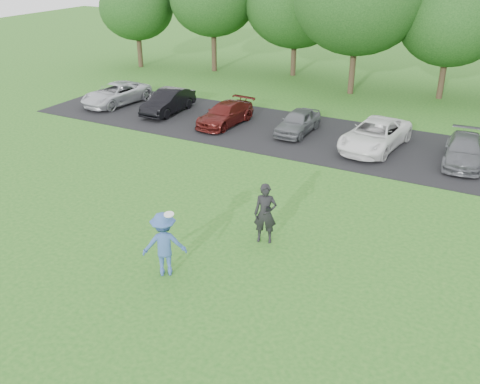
{
  "coord_description": "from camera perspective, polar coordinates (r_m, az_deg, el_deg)",
  "views": [
    {
      "loc": [
        7.22,
        -10.01,
        8.56
      ],
      "look_at": [
        0.0,
        3.5,
        1.3
      ],
      "focal_mm": 40.0,
      "sensor_mm": 36.0,
      "label": 1
    }
  ],
  "objects": [
    {
      "name": "ground",
      "position": [
        15.02,
        -6.4,
        -9.57
      ],
      "size": [
        100.0,
        100.0,
        0.0
      ],
      "primitive_type": "plane",
      "color": "#24631C",
      "rests_on": "ground"
    },
    {
      "name": "tree_row",
      "position": [
        33.46,
        19.07,
        17.81
      ],
      "size": [
        42.39,
        9.85,
        8.64
      ],
      "color": "#38281C",
      "rests_on": "ground"
    },
    {
      "name": "parking_lot",
      "position": [
        25.58,
        10.13,
        5.45
      ],
      "size": [
        32.0,
        6.5,
        0.03
      ],
      "primitive_type": "cube",
      "color": "black",
      "rests_on": "ground"
    },
    {
      "name": "camera_bystander",
      "position": [
        16.37,
        2.72,
        -2.31
      ],
      "size": [
        0.82,
        0.67,
        1.93
      ],
      "color": "black",
      "rests_on": "ground"
    },
    {
      "name": "frisbee_player",
      "position": [
        14.94,
        -8.08,
        -5.52
      ],
      "size": [
        1.41,
        1.28,
        2.06
      ],
      "color": "#3859A0",
      "rests_on": "ground"
    },
    {
      "name": "parked_cars",
      "position": [
        25.66,
        7.72,
        7.1
      ],
      "size": [
        28.03,
        4.75,
        1.26
      ],
      "color": "silver",
      "rests_on": "parking_lot"
    }
  ]
}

